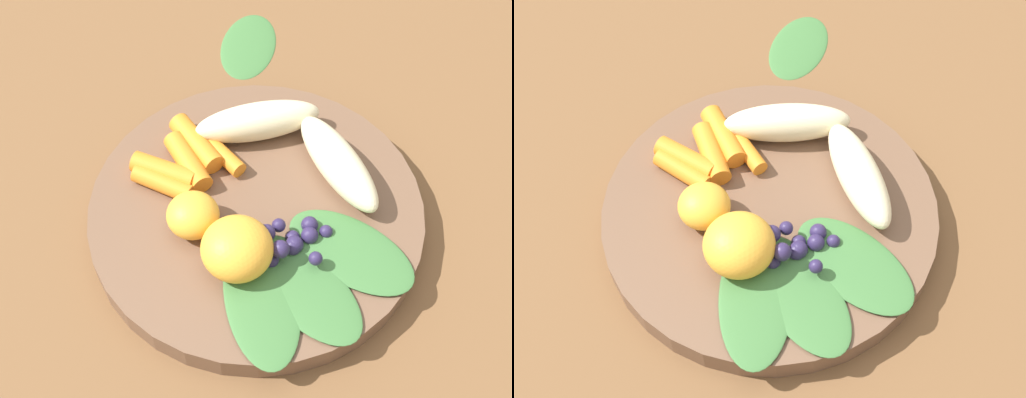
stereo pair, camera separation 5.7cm
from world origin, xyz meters
The scene contains 17 objects.
ground_plane centered at (0.00, 0.00, 0.00)m, with size 2.40×2.40×0.00m, color brown.
bowl centered at (0.00, 0.00, 0.01)m, with size 0.28×0.28×0.02m, color brown.
banana_peeled_left centered at (-0.08, 0.02, 0.04)m, with size 0.11×0.03×0.03m, color beige.
banana_peeled_right centered at (-0.02, 0.07, 0.04)m, with size 0.11×0.03×0.03m, color beige.
orange_segment_near centered at (0.05, -0.03, 0.04)m, with size 0.06×0.06×0.04m, color #F4A833.
orange_segment_far centered at (0.01, -0.05, 0.04)m, with size 0.04×0.04×0.03m, color #F4A833.
carrot_front centered at (-0.06, -0.02, 0.03)m, with size 0.01×0.01×0.06m, color orange.
carrot_mid_left centered at (-0.07, -0.04, 0.03)m, with size 0.02×0.02×0.06m, color orange.
carrot_mid_right centered at (-0.05, -0.05, 0.03)m, with size 0.02×0.02×0.06m, color orange.
carrot_rear centered at (-0.04, -0.07, 0.03)m, with size 0.02×0.02×0.06m, color orange.
carrot_small centered at (-0.03, -0.07, 0.03)m, with size 0.02×0.02×0.05m, color orange.
blueberry_pile centered at (0.05, 0.02, 0.03)m, with size 0.05×0.06×0.03m.
coconut_shred_patch centered at (0.06, 0.06, 0.02)m, with size 0.05×0.05×0.00m, color white.
kale_leaf_left centered at (0.08, -0.01, 0.03)m, with size 0.12×0.06×0.01m, color #3D7038.
kale_leaf_right centered at (0.08, 0.02, 0.03)m, with size 0.11×0.06×0.01m, color #3D7038.
kale_leaf_rear centered at (0.06, 0.06, 0.03)m, with size 0.11×0.06×0.01m, color #3D7038.
kale_leaf_stray centered at (-0.21, 0.04, 0.00)m, with size 0.10×0.06×0.01m, color #3D7038.
Camera 1 is at (0.32, -0.07, 0.50)m, focal length 49.01 mm.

